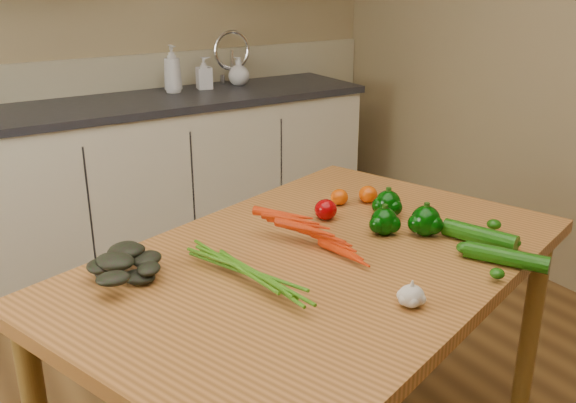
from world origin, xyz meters
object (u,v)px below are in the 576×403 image
Objects in this scene: soap_bottle_a at (172,69)px; table at (319,284)px; zucchini_a at (480,235)px; soap_bottle_b at (204,73)px; zucchini_b at (506,257)px; pepper_a at (384,221)px; soap_bottle_c at (239,71)px; garlic_bulb at (411,296)px; tomato_a at (326,210)px; pepper_c at (426,221)px; pepper_b at (388,204)px; leafy_greens at (122,262)px; tomato_b at (339,197)px; tomato_c at (368,194)px; carrot_bunch at (292,245)px.

table is at bearing -103.98° from soap_bottle_a.
soap_bottle_b is at bearing 85.94° from zucchini_a.
pepper_a is at bearing 112.70° from zucchini_b.
garlic_bulb is at bearing 48.81° from soap_bottle_c.
tomato_a reaches higher than zucchini_a.
pepper_c is at bearing 123.13° from zucchini_a.
zucchini_a is 0.15m from zucchini_b.
pepper_c is at bearing -94.03° from soap_bottle_a.
pepper_b is at bearing 104.95° from zucchini_a.
soap_bottle_b is 0.86× the size of leafy_greens.
table is 8.09× the size of leafy_greens.
zucchini_b is (-0.44, -2.42, -0.15)m from soap_bottle_c.
pepper_c reaches higher than table.
leafy_greens is 0.80m from pepper_a.
pepper_b is at bearing 55.32° from garlic_bulb.
pepper_b reaches higher than table.
tomato_b is 0.27× the size of zucchini_b.
pepper_c is at bearing -34.77° from pepper_a.
zucchini_b reaches higher than table.
tomato_a is at bearing 47.62° from soap_bottle_c.
table is 26.53× the size of tomato_c.
zucchini_b is (0.38, 0.03, -0.00)m from garlic_bulb.
soap_bottle_a is at bearing 82.64° from tomato_a.
leafy_greens is 3.50× the size of tomato_b.
tomato_b is 0.52m from zucchini_a.
zucchini_a is (0.46, -0.18, 0.12)m from table.
soap_bottle_a is 2.11m from carrot_bunch.
tomato_b is 0.28× the size of zucchini_a.
tomato_b is at bearing 50.14° from soap_bottle_c.
pepper_a is at bearing -67.16° from tomato_a.
pepper_a reaches higher than zucchini_b.
table is at bearing 141.96° from zucchini_b.
pepper_a reaches higher than table.
pepper_b reaches higher than zucchini_b.
soap_bottle_b is 2.17m from carrot_bunch.
leafy_greens reaches higher than table.
tomato_b is at bearing 179.74° from soap_bottle_b.
pepper_b reaches higher than tomato_b.
carrot_bunch is 0.46m from tomato_b.
table is 0.30m from pepper_a.
soap_bottle_b is at bearing 80.23° from pepper_a.
pepper_a is 0.29m from zucchini_a.
garlic_bulb is 0.73m from tomato_c.
tomato_a is at bearing -166.43° from tomato_c.
garlic_bulb is at bearing -175.17° from zucchini_b.
carrot_bunch is 0.45m from pepper_b.
pepper_b is 0.14m from tomato_c.
soap_bottle_c is at bearing 54.81° from leafy_greens.
soap_bottle_a is 3.05× the size of pepper_b.
pepper_b is at bearing 1.51° from table.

